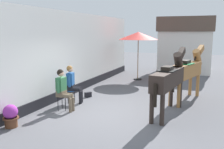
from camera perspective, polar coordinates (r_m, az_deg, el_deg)
The scene contains 11 objects.
ground_plane at distance 10.96m, azimuth 5.41°, elevation -4.05°, with size 40.00×40.00×0.00m, color #56565B.
pub_facade_wall at distance 10.36m, azimuth -10.53°, elevation 3.66°, with size 0.34×14.00×3.40m.
distant_cottage at distance 16.96m, azimuth 16.41°, elevation 6.64°, with size 3.40×2.60×3.50m.
seated_visitor_near at distance 8.44m, azimuth -11.08°, elevation -2.98°, with size 0.61×0.49×1.39m.
seated_visitor_far at distance 9.29m, azimuth -9.03°, elevation -1.74°, with size 0.61×0.48×1.39m.
saddled_horse_near at distance 8.10m, azimuth 12.86°, elevation -0.82°, with size 0.74×2.99×2.06m.
saddled_horse_far at distance 9.91m, azimuth 16.71°, elevation 0.92°, with size 1.08×2.92×2.06m.
flower_planter_near at distance 7.51m, azimuth -22.05°, elevation -8.62°, with size 0.43×0.43×0.64m.
cafe_parasol at distance 13.57m, azimuth 6.00°, elevation 8.68°, with size 2.10×2.10×2.58m.
spare_stool_white at distance 11.99m, azimuth 12.67°, elevation -1.09°, with size 0.32×0.32×0.46m.
satchel_bag at distance 10.17m, azimuth -5.47°, elevation -4.57°, with size 0.28×0.12×0.20m, color black.
Camera 1 is at (2.91, -7.24, 2.62)m, focal length 40.25 mm.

